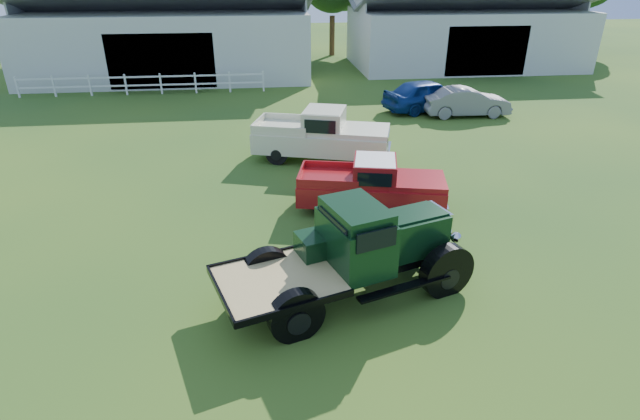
{
  "coord_description": "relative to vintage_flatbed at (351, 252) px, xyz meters",
  "views": [
    {
      "loc": [
        -1.19,
        -10.49,
        6.82
      ],
      "look_at": [
        0.2,
        1.2,
        1.05
      ],
      "focal_mm": 28.0,
      "sensor_mm": 36.0,
      "label": 1
    }
  ],
  "objects": [
    {
      "name": "shed_left",
      "position": [
        -7.61,
        27.12,
        1.68
      ],
      "size": [
        18.8,
        10.2,
        5.6
      ],
      "primitive_type": null,
      "color": "silver",
      "rests_on": "ground"
    },
    {
      "name": "ground",
      "position": [
        -0.61,
        1.12,
        -1.12
      ],
      "size": [
        120.0,
        120.0,
        0.0
      ],
      "primitive_type": "plane",
      "color": "#254B1D"
    },
    {
      "name": "fence_rail",
      "position": [
        -8.61,
        21.12,
        -0.52
      ],
      "size": [
        14.2,
        0.16,
        1.2
      ],
      "primitive_type": null,
      "color": "white",
      "rests_on": "ground"
    },
    {
      "name": "misc_car_grey",
      "position": [
        8.42,
        14.39,
        -0.42
      ],
      "size": [
        4.3,
        1.63,
        1.4
      ],
      "primitive_type": "imported",
      "rotation": [
        0.0,
        0.0,
        1.54
      ],
      "color": "slate",
      "rests_on": "ground"
    },
    {
      "name": "white_pickup",
      "position": [
        0.44,
        8.97,
        -0.14
      ],
      "size": [
        5.69,
        3.53,
        1.95
      ],
      "primitive_type": null,
      "rotation": [
        0.0,
        0.0,
        -0.3
      ],
      "color": "beige",
      "rests_on": "ground"
    },
    {
      "name": "vintage_flatbed",
      "position": [
        0.0,
        0.0,
        0.0
      ],
      "size": [
        6.07,
        3.89,
        2.24
      ],
      "primitive_type": null,
      "rotation": [
        0.0,
        0.0,
        0.32
      ],
      "color": "black",
      "rests_on": "ground"
    },
    {
      "name": "misc_car_blue",
      "position": [
        6.83,
        15.63,
        -0.31
      ],
      "size": [
        5.08,
        3.1,
        1.62
      ],
      "primitive_type": "imported",
      "rotation": [
        0.0,
        0.0,
        1.84
      ],
      "color": "navy",
      "rests_on": "ground"
    },
    {
      "name": "red_pickup",
      "position": [
        1.41,
        4.34,
        -0.28
      ],
      "size": [
        4.87,
        2.75,
        1.67
      ],
      "primitive_type": null,
      "rotation": [
        0.0,
        0.0,
        -0.23
      ],
      "color": "maroon",
      "rests_on": "ground"
    },
    {
      "name": "shed_right",
      "position": [
        13.39,
        28.12,
        1.48
      ],
      "size": [
        16.8,
        9.2,
        5.2
      ],
      "primitive_type": null,
      "color": "silver",
      "rests_on": "ground"
    }
  ]
}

